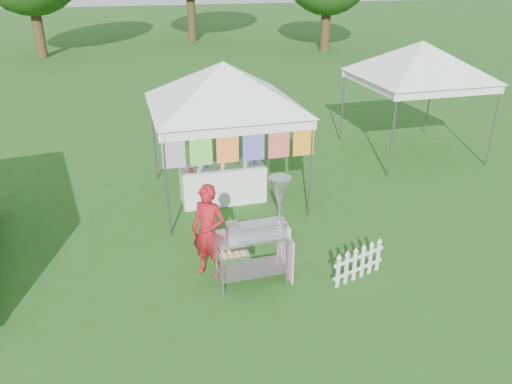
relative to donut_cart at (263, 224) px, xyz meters
name	(u,v)px	position (x,y,z in m)	size (l,w,h in m)	color
ground	(272,284)	(0.11, -0.17, -1.05)	(120.00, 120.00, 0.00)	#274A15
canopy_main	(223,62)	(0.11, 3.33, 1.94)	(4.24, 4.24, 3.45)	#59595E
canopy_right	(423,41)	(5.61, 4.83, 1.94)	(4.24, 4.24, 3.45)	#59595E
donut_cart	(263,224)	(0.00, 0.00, 0.00)	(1.28, 0.90, 1.79)	gray
vendor	(208,231)	(-0.81, 0.41, -0.24)	(0.59, 0.39, 1.62)	maroon
picket_fence	(359,264)	(1.54, -0.39, -0.76)	(1.03, 0.36, 0.56)	white
display_table	(223,183)	(0.00, 3.16, -0.65)	(1.80, 0.70, 0.81)	white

